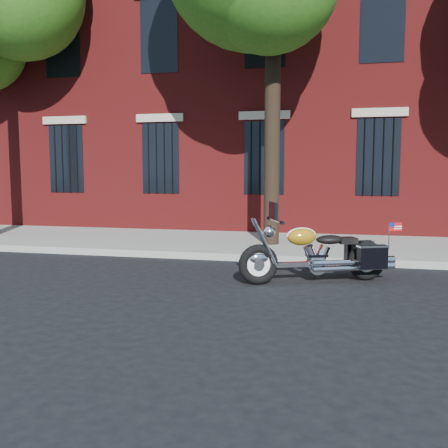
# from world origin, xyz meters

# --- Properties ---
(ground) EXTENTS (120.00, 120.00, 0.00)m
(ground) POSITION_xyz_m (0.00, 0.00, 0.00)
(ground) COLOR black
(ground) RESTS_ON ground
(curb) EXTENTS (40.00, 0.16, 0.15)m
(curb) POSITION_xyz_m (0.00, 1.38, 0.07)
(curb) COLOR gray
(curb) RESTS_ON ground
(sidewalk) EXTENTS (40.00, 3.60, 0.15)m
(sidewalk) POSITION_xyz_m (0.00, 3.26, 0.07)
(sidewalk) COLOR gray
(sidewalk) RESTS_ON ground
(building) EXTENTS (26.00, 10.08, 12.00)m
(building) POSITION_xyz_m (0.00, 10.06, 6.00)
(building) COLOR maroon
(building) RESTS_ON ground
(motorcycle) EXTENTS (2.61, 1.38, 1.35)m
(motorcycle) POSITION_xyz_m (1.76, -0.28, 0.46)
(motorcycle) COLOR black
(motorcycle) RESTS_ON ground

